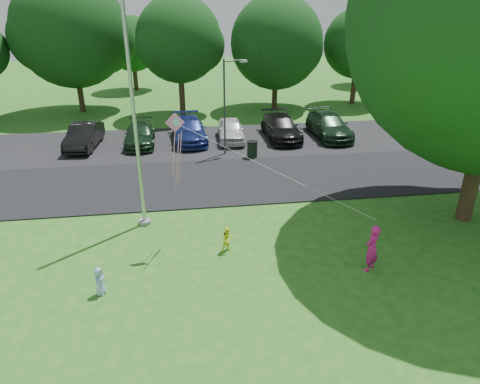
{
  "coord_description": "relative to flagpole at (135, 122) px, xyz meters",
  "views": [
    {
      "loc": [
        -1.88,
        -10.58,
        8.19
      ],
      "look_at": [
        0.22,
        4.0,
        1.6
      ],
      "focal_mm": 32.0,
      "sensor_mm": 36.0,
      "label": 1
    }
  ],
  "objects": [
    {
      "name": "ground",
      "position": [
        3.5,
        -5.0,
        -4.17
      ],
      "size": [
        120.0,
        120.0,
        0.0
      ],
      "primitive_type": "plane",
      "color": "#286A1C",
      "rests_on": "ground"
    },
    {
      "name": "park_road",
      "position": [
        3.5,
        4.0,
        -4.14
      ],
      "size": [
        60.0,
        6.0,
        0.06
      ],
      "primitive_type": "cube",
      "color": "black",
      "rests_on": "ground"
    },
    {
      "name": "parking_strip",
      "position": [
        3.5,
        10.5,
        -4.14
      ],
      "size": [
        42.0,
        7.0,
        0.06
      ],
      "primitive_type": "cube",
      "color": "black",
      "rests_on": "ground"
    },
    {
      "name": "flagpole",
      "position": [
        0.0,
        0.0,
        0.0
      ],
      "size": [
        0.5,
        0.5,
        10.0
      ],
      "color": "#B7BABF",
      "rests_on": "ground"
    },
    {
      "name": "street_lamp",
      "position": [
        4.34,
        8.09,
        -0.94
      ],
      "size": [
        1.42,
        0.75,
        5.37
      ],
      "rotation": [
        0.0,
        0.0,
        0.43
      ],
      "color": "#3F3F44",
      "rests_on": "ground"
    },
    {
      "name": "trash_can",
      "position": [
        5.6,
        7.17,
        -3.67
      ],
      "size": [
        0.62,
        0.62,
        0.98
      ],
      "rotation": [
        0.0,
        0.0,
        -0.43
      ],
      "color": "black",
      "rests_on": "ground"
    },
    {
      "name": "tree_row",
      "position": [
        5.09,
        19.23,
        1.55
      ],
      "size": [
        64.35,
        11.94,
        10.88
      ],
      "color": "#332316",
      "rests_on": "ground"
    },
    {
      "name": "horizon_trees",
      "position": [
        7.56,
        28.88,
        0.14
      ],
      "size": [
        77.46,
        7.2,
        7.02
      ],
      "color": "#332316",
      "rests_on": "ground"
    },
    {
      "name": "parked_cars",
      "position": [
        4.4,
        10.54,
        -3.4
      ],
      "size": [
        17.32,
        5.4,
        1.47
      ],
      "color": "black",
      "rests_on": "ground"
    },
    {
      "name": "woman",
      "position": [
        7.59,
        -4.35,
        -3.34
      ],
      "size": [
        0.72,
        0.68,
        1.65
      ],
      "primitive_type": "imported",
      "rotation": [
        0.0,
        0.0,
        3.79
      ],
      "color": "#DF1D82",
      "rests_on": "ground"
    },
    {
      "name": "child_yellow",
      "position": [
        3.06,
        -2.51,
        -3.7
      ],
      "size": [
        0.56,
        0.5,
        0.93
      ],
      "primitive_type": "imported",
      "rotation": [
        0.0,
        0.0,
        0.4
      ],
      "color": "#FEFF28",
      "rests_on": "ground"
    },
    {
      "name": "child_blue",
      "position": [
        -1.06,
        -4.41,
        -3.71
      ],
      "size": [
        0.4,
        0.51,
        0.92
      ],
      "primitive_type": "imported",
      "rotation": [
        0.0,
        0.0,
        1.31
      ],
      "color": "#95B1E4",
      "rests_on": "ground"
    },
    {
      "name": "kite",
      "position": [
        1.6,
        -1.76,
        -0.09
      ],
      "size": [
        6.45,
        2.92,
        3.01
      ],
      "rotation": [
        0.0,
        0.0,
        -0.02
      ],
      "color": "pink",
      "rests_on": "ground"
    }
  ]
}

